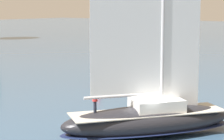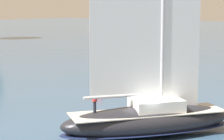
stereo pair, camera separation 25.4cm
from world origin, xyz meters
The scene contains 3 objects.
ground_plane centered at (0.00, 0.00, 0.00)m, with size 400.00×400.00×0.00m, color #385675.
sailboat_main centered at (0.02, -0.01, 1.25)m, with size 11.58×9.49×16.23m.
channel_buoy centered at (11.86, 13.87, 0.87)m, with size 1.22×1.22×2.19m.
Camera 1 is at (-23.56, -15.12, 8.50)m, focal length 70.00 mm.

